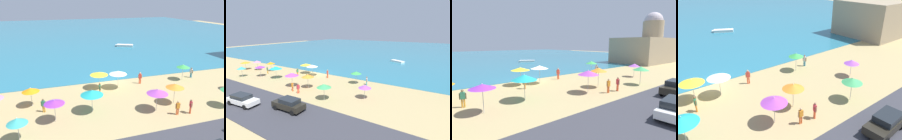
# 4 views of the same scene
# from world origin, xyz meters

# --- Properties ---
(ground_plane) EXTENTS (160.00, 160.00, 0.00)m
(ground_plane) POSITION_xyz_m (0.00, 0.00, 0.00)
(ground_plane) COLOR tan
(sea) EXTENTS (150.00, 110.00, 0.05)m
(sea) POSITION_xyz_m (0.00, 55.00, 0.03)
(sea) COLOR teal
(sea) RESTS_ON ground_plane
(coastal_road) EXTENTS (80.00, 8.00, 0.06)m
(coastal_road) POSITION_xyz_m (0.00, -18.00, 0.03)
(coastal_road) COLOR #36363D
(coastal_road) RESTS_ON ground_plane
(beach_umbrella_0) EXTENTS (2.10, 2.10, 2.51)m
(beach_umbrella_0) POSITION_xyz_m (4.94, -9.38, 2.21)
(beach_umbrella_0) COLOR #B2B2B7
(beach_umbrella_0) RESTS_ON ground_plane
(beach_umbrella_1) EXTENTS (2.41, 2.41, 2.52)m
(beach_umbrella_1) POSITION_xyz_m (0.28, -2.98, 2.24)
(beach_umbrella_1) COLOR #B2B2B7
(beach_umbrella_1) RESTS_ON ground_plane
(beach_umbrella_2) EXTENTS (2.27, 2.27, 2.09)m
(beach_umbrella_2) POSITION_xyz_m (-17.55, -7.37, 1.83)
(beach_umbrella_2) COLOR #B2B2B7
(beach_umbrella_2) RESTS_ON ground_plane
(beach_umbrella_3) EXTENTS (1.93, 1.93, 2.31)m
(beach_umbrella_3) POSITION_xyz_m (-10.81, -5.05, 2.02)
(beach_umbrella_3) COLOR #B2B2B7
(beach_umbrella_3) RESTS_ON ground_plane
(beach_umbrella_4) EXTENTS (1.76, 1.76, 2.24)m
(beach_umbrella_4) POSITION_xyz_m (-11.72, -11.48, 1.92)
(beach_umbrella_4) COLOR #B2B2B7
(beach_umbrella_4) RESTS_ON ground_plane
(beach_umbrella_5) EXTENTS (1.93, 1.93, 2.45)m
(beach_umbrella_5) POSITION_xyz_m (10.65, -2.88, 2.16)
(beach_umbrella_5) COLOR #B2B2B7
(beach_umbrella_5) RESTS_ON ground_plane
(beach_umbrella_6) EXTENTS (1.89, 1.89, 2.44)m
(beach_umbrella_6) POSITION_xyz_m (-14.30, -6.31, 2.18)
(beach_umbrella_6) COLOR #B2B2B7
(beach_umbrella_6) RESTS_ON ground_plane
(beach_umbrella_7) EXTENTS (2.45, 2.45, 2.60)m
(beach_umbrella_7) POSITION_xyz_m (-4.59, -8.43, 2.26)
(beach_umbrella_7) COLOR #B2B2B7
(beach_umbrella_7) RESTS_ON ground_plane
(beach_umbrella_8) EXTENTS (1.84, 1.84, 2.21)m
(beach_umbrella_8) POSITION_xyz_m (14.90, -8.45, 1.90)
(beach_umbrella_8) COLOR #B2B2B7
(beach_umbrella_8) RESTS_ON ground_plane
(beach_umbrella_9) EXTENTS (2.30, 2.30, 2.58)m
(beach_umbrella_9) POSITION_xyz_m (2.14, -10.32, 2.26)
(beach_umbrella_9) COLOR #B2B2B7
(beach_umbrella_9) RESTS_ON ground_plane
(beach_umbrella_10) EXTENTS (2.45, 2.45, 2.40)m
(beach_umbrella_10) POSITION_xyz_m (-2.20, -2.31, 2.14)
(beach_umbrella_10) COLOR #B2B2B7
(beach_umbrella_10) RESTS_ON ground_plane
(beach_umbrella_11) EXTENTS (2.05, 2.05, 2.49)m
(beach_umbrella_11) POSITION_xyz_m (10.35, -11.97, 2.17)
(beach_umbrella_11) COLOR #B2B2B7
(beach_umbrella_11) RESTS_ON ground_plane
(beach_umbrella_12) EXTENTS (2.02, 2.02, 2.41)m
(beach_umbrella_12) POSITION_xyz_m (-8.52, -9.29, 2.16)
(beach_umbrella_12) COLOR #B2B2B7
(beach_umbrella_12) RESTS_ON ground_plane
(bather_0) EXTENTS (0.34, 0.54, 1.62)m
(bather_0) POSITION_xyz_m (5.28, -11.99, 0.91)
(bather_0) COLOR #F25D39
(bather_0) RESTS_ON ground_plane
(bather_1) EXTENTS (0.54, 0.33, 1.74)m
(bather_1) POSITION_xyz_m (3.86, -2.38, 0.98)
(bather_1) COLOR #E94823
(bather_1) RESTS_ON ground_plane
(bather_2) EXTENTS (0.31, 0.55, 1.61)m
(bather_2) POSITION_xyz_m (12.57, -2.44, 0.90)
(bather_2) COLOR teal
(bather_2) RESTS_ON ground_plane
(bather_3) EXTENTS (0.57, 0.26, 1.60)m
(bather_3) POSITION_xyz_m (3.80, -11.82, 0.89)
(bather_3) COLOR #D55F30
(bather_3) RESTS_ON ground_plane
(bather_4) EXTENTS (0.26, 0.57, 1.61)m
(bather_4) POSITION_xyz_m (-2.66, -4.44, 0.90)
(bather_4) COLOR orange
(bather_4) RESTS_ON ground_plane
(bather_5) EXTENTS (0.55, 0.32, 1.59)m
(bather_5) POSITION_xyz_m (-9.57, -6.92, 0.89)
(bather_5) COLOR gold
(bather_5) RESTS_ON ground_plane
(parked_car_0) EXTENTS (4.56, 2.34, 1.41)m
(parked_car_0) POSITION_xyz_m (2.25, -19.08, 0.81)
(parked_car_0) COLOR silver
(parked_car_0) RESTS_ON coastal_road
(parked_car_1) EXTENTS (4.24, 2.06, 1.54)m
(parked_car_1) POSITION_xyz_m (8.60, -16.80, 0.87)
(parked_car_1) COLOR black
(parked_car_1) RESTS_ON coastal_road
(skiff_nearshore) EXTENTS (4.58, 3.22, 0.55)m
(skiff_nearshore) POSITION_xyz_m (11.24, 22.76, 0.33)
(skiff_nearshore) COLOR silver
(skiff_nearshore) RESTS_ON sea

